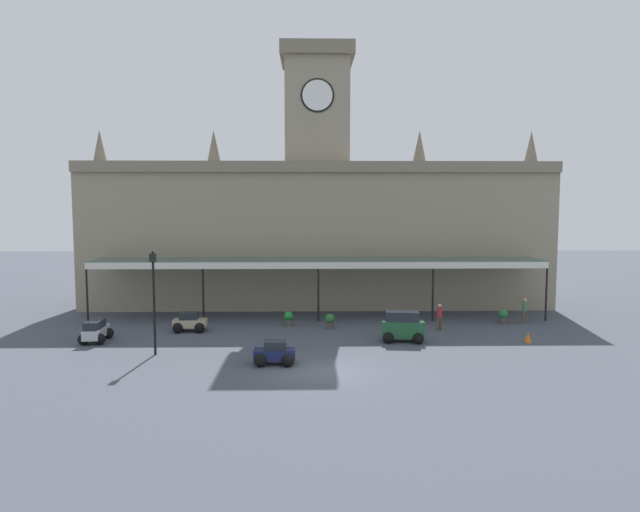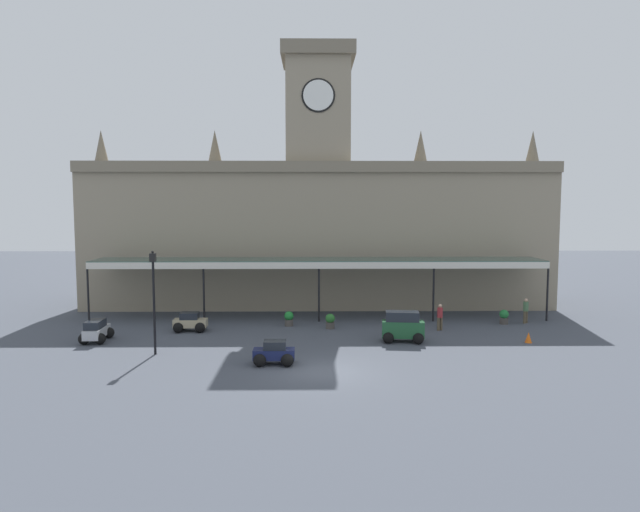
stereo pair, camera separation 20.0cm
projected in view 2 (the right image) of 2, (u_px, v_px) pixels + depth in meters
The scene contains 14 objects.
ground_plane at pixel (322, 372), 27.01m from camera, with size 140.00×140.00×0.00m, color #424750.
station_building at pixel (318, 224), 44.74m from camera, with size 35.56×6.62×19.78m.
entrance_canopy at pixel (319, 261), 39.45m from camera, with size 31.16×3.26×4.12m.
car_green_van at pixel (403, 328), 32.79m from camera, with size 2.49×1.78×1.77m.
car_silver_estate at pixel (96, 332), 32.91m from camera, with size 1.59×2.28×1.27m.
car_navy_sedan at pixel (274, 354), 28.21m from camera, with size 2.06×1.53×1.19m.
car_beige_sedan at pixel (190, 323), 35.57m from camera, with size 2.06×1.53×1.19m.
pedestrian_crossing_forecourt at pixel (526, 310), 37.91m from camera, with size 0.34×0.34×1.67m.
pedestrian_beside_cars at pixel (440, 316), 35.76m from camera, with size 0.37×0.34×1.67m.
victorian_lamppost at pixel (154, 291), 29.81m from camera, with size 0.30×0.30×5.51m.
traffic_cone at pixel (528, 337), 32.63m from camera, with size 0.40×0.40×0.60m, color orange.
planter_forecourt_centre at pixel (330, 321), 36.30m from camera, with size 0.60×0.60×0.96m.
planter_by_canopy at pixel (289, 318), 37.11m from camera, with size 0.60×0.60×0.96m.
planter_near_kerb at pixel (504, 317), 37.68m from camera, with size 0.60×0.60×0.96m.
Camera 2 is at (-0.41, -26.40, 7.92)m, focal length 31.96 mm.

